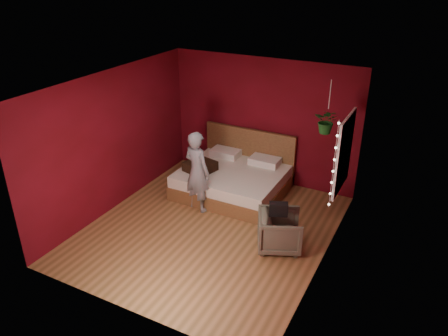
% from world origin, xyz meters
% --- Properties ---
extents(floor, '(4.50, 4.50, 0.00)m').
position_xyz_m(floor, '(0.00, 0.00, 0.00)').
color(floor, '#98673C').
rests_on(floor, ground).
extents(room_walls, '(4.04, 4.54, 2.62)m').
position_xyz_m(room_walls, '(0.00, 0.00, 1.68)').
color(room_walls, '#620A17').
rests_on(room_walls, ground).
extents(window, '(0.05, 0.97, 1.27)m').
position_xyz_m(window, '(1.97, 0.90, 1.50)').
color(window, white).
rests_on(window, room_walls).
extents(fairy_lights, '(0.04, 0.04, 1.45)m').
position_xyz_m(fairy_lights, '(1.94, 0.37, 1.50)').
color(fairy_lights, silver).
rests_on(fairy_lights, room_walls).
extents(bed, '(2.02, 1.72, 1.11)m').
position_xyz_m(bed, '(-0.24, 1.44, 0.29)').
color(bed, brown).
rests_on(bed, ground).
extents(person, '(0.65, 0.51, 1.56)m').
position_xyz_m(person, '(-0.54, 0.50, 0.78)').
color(person, slate).
rests_on(person, ground).
extents(armchair, '(0.91, 0.90, 0.64)m').
position_xyz_m(armchair, '(1.27, 0.04, 0.32)').
color(armchair, '#5D5C49').
rests_on(armchair, ground).
extents(handbag, '(0.33, 0.25, 0.21)m').
position_xyz_m(handbag, '(1.24, 0.01, 0.74)').
color(handbag, black).
rests_on(handbag, armchair).
extents(throw_pillow, '(0.63, 0.63, 0.18)m').
position_xyz_m(throw_pillow, '(-0.81, 1.05, 0.60)').
color(throw_pillow, black).
rests_on(throw_pillow, bed).
extents(hanging_plant, '(0.39, 0.34, 0.90)m').
position_xyz_m(hanging_plant, '(1.59, 1.12, 1.91)').
color(hanging_plant, silver).
rests_on(hanging_plant, room_walls).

